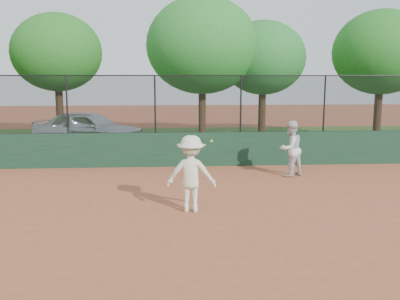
{
  "coord_description": "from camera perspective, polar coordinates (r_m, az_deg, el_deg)",
  "views": [
    {
      "loc": [
        -0.01,
        -9.54,
        3.15
      ],
      "look_at": [
        0.8,
        2.2,
        1.2
      ],
      "focal_mm": 40.0,
      "sensor_mm": 36.0,
      "label": 1
    }
  ],
  "objects": [
    {
      "name": "tree_4",
      "position": [
        22.57,
        22.22,
        11.47
      ],
      "size": [
        4.49,
        4.08,
        6.19
      ],
      "color": "#412817",
      "rests_on": "ground"
    },
    {
      "name": "back_wall",
      "position": [
        15.75,
        -3.86,
        0.07
      ],
      "size": [
        26.0,
        0.2,
        1.2
      ],
      "primitive_type": "cube",
      "color": "#1B3C27",
      "rests_on": "ground"
    },
    {
      "name": "ground",
      "position": [
        10.04,
        -3.74,
        -8.89
      ],
      "size": [
        80.0,
        80.0,
        0.0
      ],
      "primitive_type": "plane",
      "color": "#A25334",
      "rests_on": "ground"
    },
    {
      "name": "fence_assembly",
      "position": [
        15.57,
        -4.03,
        6.02
      ],
      "size": [
        26.0,
        0.06,
        2.0
      ],
      "color": "black",
      "rests_on": "back_wall"
    },
    {
      "name": "tree_1",
      "position": [
        22.58,
        -17.85,
        11.77
      ],
      "size": [
        4.25,
        3.87,
        6.11
      ],
      "color": "#3D2815",
      "rests_on": "ground"
    },
    {
      "name": "tree_2",
      "position": [
        21.25,
        0.29,
        13.21
      ],
      "size": [
        5.22,
        4.74,
        6.82
      ],
      "color": "#462D19",
      "rests_on": "ground"
    },
    {
      "name": "parked_car",
      "position": [
        20.38,
        -14.06,
        2.61
      ],
      "size": [
        5.25,
        3.2,
        1.67
      ],
      "primitive_type": "imported",
      "rotation": [
        0.0,
        0.0,
        1.3
      ],
      "color": "#B4BABE",
      "rests_on": "ground"
    },
    {
      "name": "player_second",
      "position": [
        14.39,
        11.49,
        0.17
      ],
      "size": [
        1.09,
        1.03,
        1.78
      ],
      "primitive_type": "imported",
      "rotation": [
        0.0,
        0.0,
        3.71
      ],
      "color": "silver",
      "rests_on": "ground"
    },
    {
      "name": "player_main",
      "position": [
        10.4,
        -1.13,
        -3.06
      ],
      "size": [
        1.26,
        0.85,
        1.81
      ],
      "color": "beige",
      "rests_on": "ground"
    },
    {
      "name": "grass_strip",
      "position": [
        21.77,
        -3.88,
        1.07
      ],
      "size": [
        36.0,
        12.0,
        0.01
      ],
      "primitive_type": "cube",
      "color": "#2A4D18",
      "rests_on": "ground"
    },
    {
      "name": "tree_3",
      "position": [
        22.29,
        8.08,
        11.57
      ],
      "size": [
        4.15,
        3.77,
        5.83
      ],
      "color": "#3E2814",
      "rests_on": "ground"
    }
  ]
}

